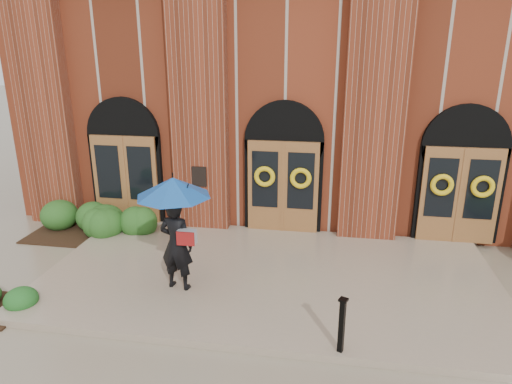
# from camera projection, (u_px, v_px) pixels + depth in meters

# --- Properties ---
(ground) EXTENTS (90.00, 90.00, 0.00)m
(ground) POSITION_uv_depth(u_px,v_px,m) (268.00, 283.00, 10.15)
(ground) COLOR gray
(ground) RESTS_ON ground
(landing) EXTENTS (10.00, 5.30, 0.15)m
(landing) POSITION_uv_depth(u_px,v_px,m) (269.00, 276.00, 10.27)
(landing) COLOR gray
(landing) RESTS_ON ground
(church_building) EXTENTS (16.20, 12.53, 7.00)m
(church_building) POSITION_uv_depth(u_px,v_px,m) (302.00, 87.00, 17.31)
(church_building) COLOR maroon
(church_building) RESTS_ON ground
(man_with_umbrella) EXTENTS (1.73, 1.73, 2.42)m
(man_with_umbrella) POSITION_uv_depth(u_px,v_px,m) (175.00, 212.00, 9.16)
(man_with_umbrella) COLOR black
(man_with_umbrella) RESTS_ON landing
(metal_post) EXTENTS (0.18, 0.18, 1.00)m
(metal_post) POSITION_uv_depth(u_px,v_px,m) (342.00, 324.00, 7.49)
(metal_post) COLOR black
(metal_post) RESTS_ON landing
(hedge_wall_left) EXTENTS (3.11, 1.24, 0.80)m
(hedge_wall_left) POSITION_uv_depth(u_px,v_px,m) (88.00, 224.00, 12.41)
(hedge_wall_left) COLOR #234E1A
(hedge_wall_left) RESTS_ON ground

